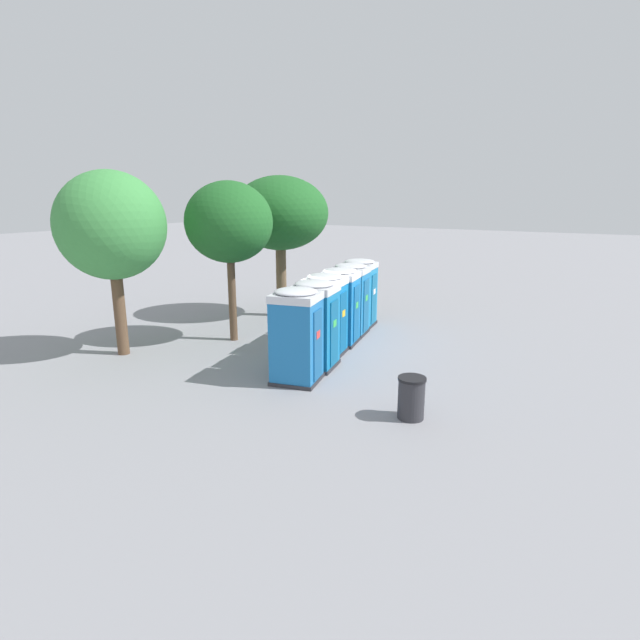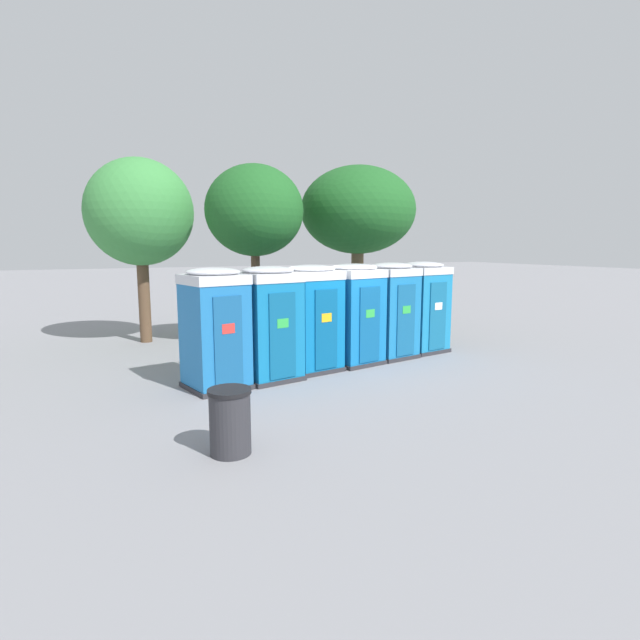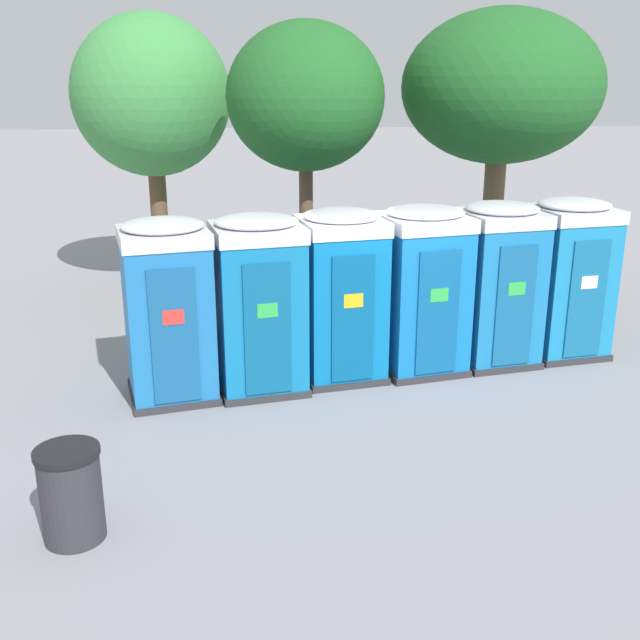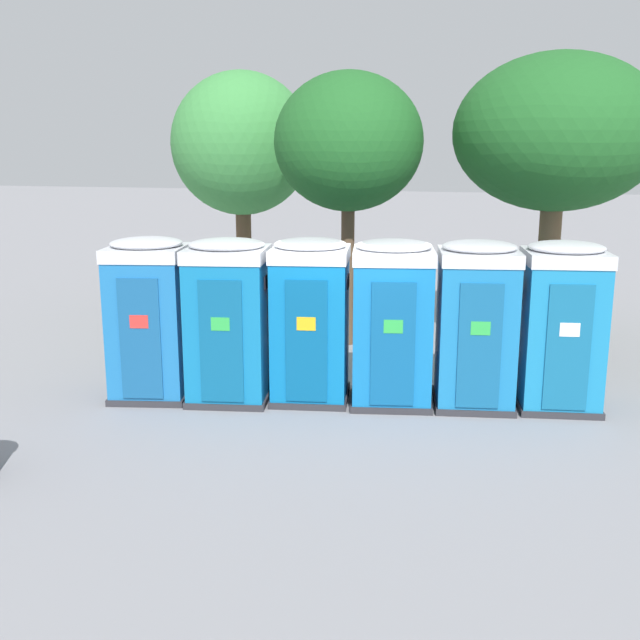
{
  "view_description": "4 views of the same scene",
  "coord_description": "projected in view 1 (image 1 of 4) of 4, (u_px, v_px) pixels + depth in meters",
  "views": [
    {
      "loc": [
        -13.66,
        -7.64,
        4.85
      ],
      "look_at": [
        -1.21,
        -0.51,
        1.25
      ],
      "focal_mm": 28.0,
      "sensor_mm": 36.0,
      "label": 1
    },
    {
      "loc": [
        -5.55,
        -11.02,
        2.99
      ],
      "look_at": [
        -0.37,
        -0.35,
        1.21
      ],
      "focal_mm": 28.0,
      "sensor_mm": 36.0,
      "label": 2
    },
    {
      "loc": [
        -1.97,
        -10.84,
        4.3
      ],
      "look_at": [
        -0.9,
        -0.45,
        0.93
      ],
      "focal_mm": 42.0,
      "sensor_mm": 36.0,
      "label": 3
    },
    {
      "loc": [
        2.5,
        -11.19,
        3.85
      ],
      "look_at": [
        -0.42,
        -0.36,
        1.29
      ],
      "focal_mm": 42.0,
      "sensor_mm": 36.0,
      "label": 4
    }
  ],
  "objects": [
    {
      "name": "ground_plane",
      "position": [
        325.0,
        347.0,
        16.36
      ],
      "size": [
        120.0,
        120.0,
        0.0
      ],
      "primitive_type": "plane",
      "color": "gray"
    },
    {
      "name": "portapotty_0",
      "position": [
        297.0,
        335.0,
        13.08
      ],
      "size": [
        1.41,
        1.42,
        2.54
      ],
      "color": "#2D2D33",
      "rests_on": "ground"
    },
    {
      "name": "portapotty_1",
      "position": [
        315.0,
        324.0,
        14.21
      ],
      "size": [
        1.43,
        1.4,
        2.54
      ],
      "color": "#2D2D33",
      "rests_on": "ground"
    },
    {
      "name": "portapotty_2",
      "position": [
        325.0,
        314.0,
        15.4
      ],
      "size": [
        1.37,
        1.38,
        2.54
      ],
      "color": "#2D2D33",
      "rests_on": "ground"
    },
    {
      "name": "portapotty_3",
      "position": [
        340.0,
        306.0,
        16.53
      ],
      "size": [
        1.44,
        1.41,
        2.54
      ],
      "color": "#2D2D33",
      "rests_on": "ground"
    },
    {
      "name": "portapotty_4",
      "position": [
        350.0,
        299.0,
        17.68
      ],
      "size": [
        1.36,
        1.38,
        2.54
      ],
      "color": "#2D2D33",
      "rests_on": "ground"
    },
    {
      "name": "portapotty_5",
      "position": [
        359.0,
        292.0,
        18.84
      ],
      "size": [
        1.36,
        1.37,
        2.54
      ],
      "color": "#2D2D33",
      "rests_on": "ground"
    },
    {
      "name": "street_tree_0",
      "position": [
        111.0,
        226.0,
        14.73
      ],
      "size": [
        3.18,
        3.18,
        5.58
      ],
      "color": "brown",
      "rests_on": "ground"
    },
    {
      "name": "street_tree_1",
      "position": [
        280.0,
        214.0,
        19.71
      ],
      "size": [
        3.83,
        3.83,
        5.61
      ],
      "color": "brown",
      "rests_on": "ground"
    },
    {
      "name": "street_tree_2",
      "position": [
        229.0,
        223.0,
        16.24
      ],
      "size": [
        2.86,
        2.86,
        5.32
      ],
      "color": "brown",
      "rests_on": "ground"
    },
    {
      "name": "trash_can",
      "position": [
        411.0,
        398.0,
        11.06
      ],
      "size": [
        0.63,
        0.63,
        0.96
      ],
      "color": "#2D2D33",
      "rests_on": "ground"
    }
  ]
}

